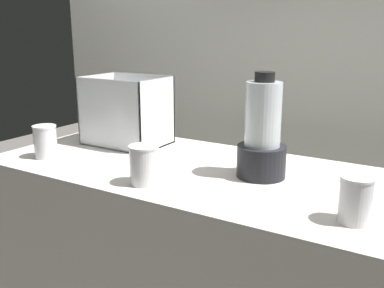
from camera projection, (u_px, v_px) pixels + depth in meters
counter at (192, 285)px, 1.57m from camera, size 1.40×0.64×0.90m
back_wall_unit at (278, 48)px, 2.00m from camera, size 2.60×0.24×2.50m
carrot_display_bin at (127, 122)px, 1.73m from camera, size 0.31×0.23×0.27m
blender_pitcher at (262, 137)px, 1.33m from camera, size 0.15×0.15×0.33m
juice_cup_mango_far_left at (46, 144)px, 1.55m from camera, size 0.08×0.08×0.12m
juice_cup_orange_left at (144, 167)px, 1.28m from camera, size 0.09×0.09×0.12m
juice_cup_carrot_middle at (355, 202)px, 1.03m from camera, size 0.08×0.08×0.12m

